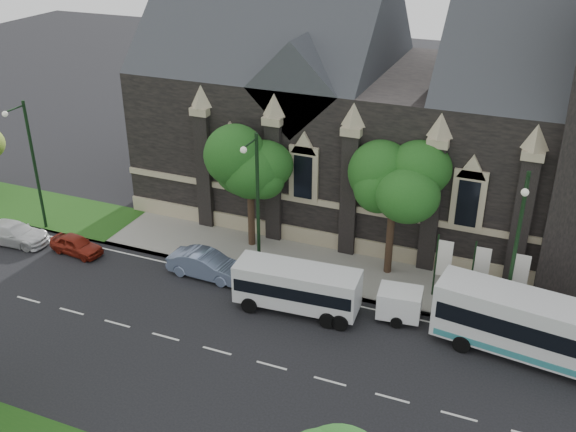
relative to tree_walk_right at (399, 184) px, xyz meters
The scene contains 17 objects.
ground 12.61m from the tree_walk_right, 106.69° to the right, with size 160.00×160.00×0.00m, color black.
sidewalk 6.69m from the tree_walk_right, 159.33° to the right, with size 80.00×5.00×0.15m, color gray.
museum 8.62m from the tree_walk_right, 76.72° to the left, with size 40.00×17.70×29.90m.
tree_walk_right is the anchor object (origin of this frame).
tree_walk_left 9.01m from the tree_walk_right, behind, with size 3.91×3.91×7.64m.
street_lamp_near 7.72m from the tree_walk_right, 28.06° to the right, with size 0.36×1.88×9.00m.
street_lamp_mid 8.10m from the tree_walk_right, 153.35° to the right, with size 0.36×1.88×9.00m.
street_lamp_far 23.50m from the tree_walk_right, behind, with size 0.36×1.88×9.00m.
banner_flag_left 4.92m from the tree_walk_right, 29.10° to the right, with size 0.90×0.10×4.00m.
banner_flag_center 6.36m from the tree_walk_right, 18.64° to the right, with size 0.90×0.10×4.00m.
banner_flag_right 8.05m from the tree_walk_right, 13.60° to the right, with size 0.90×0.10×4.00m.
tour_coach 11.44m from the tree_walk_right, 30.39° to the right, with size 11.64×3.84×3.33m.
shuttle_bus 8.18m from the tree_walk_right, 123.26° to the right, with size 6.92×2.82×2.62m.
box_trailer 6.77m from the tree_walk_right, 71.19° to the right, with size 3.38×2.00×1.77m.
sedan 12.20m from the tree_walk_right, 155.48° to the right, with size 1.66×4.75×1.56m, color #7586A9.
car_far_red 20.47m from the tree_walk_right, 164.34° to the right, with size 1.45×3.59×1.22m, color maroon.
car_far_white 24.99m from the tree_walk_right, 166.41° to the right, with size 1.97×4.83×1.40m, color silver.
Camera 1 is at (10.37, -23.06, 20.76)m, focal length 40.92 mm.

